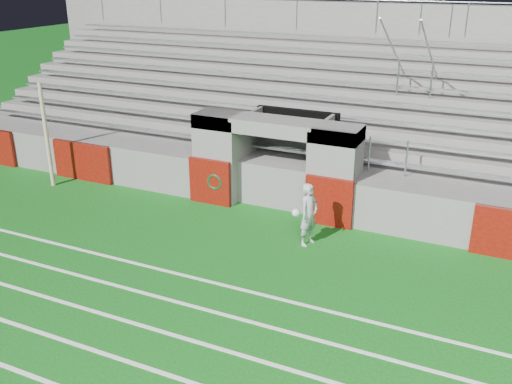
% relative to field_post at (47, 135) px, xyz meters
% --- Properties ---
extents(ground, '(90.00, 90.00, 0.00)m').
position_rel_field_post_xyz_m(ground, '(7.07, -2.14, -1.64)').
color(ground, '#0E5413').
rests_on(ground, ground).
extents(field_post, '(0.12, 0.12, 3.27)m').
position_rel_field_post_xyz_m(field_post, '(0.00, 0.00, 0.00)').
color(field_post, '#C7B194').
rests_on(field_post, ground).
extents(stadium_structure, '(26.00, 8.48, 5.42)m').
position_rel_field_post_xyz_m(stadium_structure, '(7.07, 5.83, -0.14)').
color(stadium_structure, '#63605E').
rests_on(stadium_structure, ground).
extents(goalkeeper_with_ball, '(0.63, 0.67, 1.60)m').
position_rel_field_post_xyz_m(goalkeeper_with_ball, '(8.76, -0.48, -0.83)').
color(goalkeeper_with_ball, '#A5ABAF').
rests_on(goalkeeper_with_ball, ground).
extents(hose_coil, '(0.51, 0.14, 0.51)m').
position_rel_field_post_xyz_m(hose_coil, '(5.46, 0.78, -0.92)').
color(hose_coil, '#0C3C16').
rests_on(hose_coil, ground).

